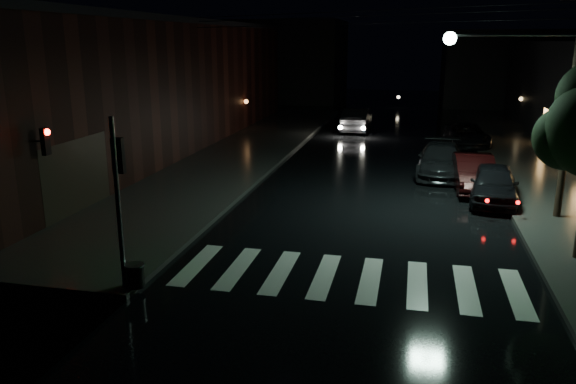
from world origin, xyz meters
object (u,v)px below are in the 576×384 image
Objects in this scene: parked_car_c at (441,160)px; oncoming_car at (357,120)px; parked_car_d at (467,135)px; parked_car_a at (494,184)px; parked_car_b at (474,173)px.

oncoming_car is (-5.14, 12.23, 0.08)m from parked_car_c.
parked_car_c is at bearing 113.07° from oncoming_car.
parked_car_c reaches higher than parked_car_d.
parked_car_c is 1.05× the size of parked_car_d.
parked_car_a reaches higher than parked_car_b.
parked_car_d is at bearing 80.70° from parked_car_c.
parked_car_d is 0.98× the size of oncoming_car.
parked_car_b is at bearing 113.84° from oncoming_car.
parked_car_b is 2.68m from parked_car_c.
oncoming_car is (-6.94, 16.45, 0.07)m from parked_car_a.
parked_car_a is at bearing -74.89° from parked_car_b.
parked_car_c is 8.21m from parked_car_d.
parked_car_b is 10.40m from parked_car_d.
parked_car_a is at bearing -94.90° from parked_car_d.
parked_car_d is 8.12m from oncoming_car.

